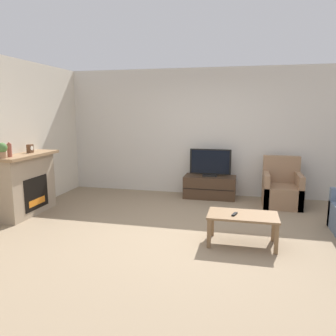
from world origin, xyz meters
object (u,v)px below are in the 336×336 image
tv (210,164)px  coffee_table (243,219)px  mantel_clock (30,149)px  mantel_vase_left (9,150)px  armchair (281,190)px  potted_plant (2,150)px  remote (235,214)px  tv_stand (210,187)px  fireplace (27,184)px

tv → coffee_table: 2.48m
mantel_clock → tv: bearing=29.7°
mantel_vase_left → armchair: size_ratio=0.25×
potted_plant → remote: (3.58, -0.01, -0.78)m
potted_plant → tv: (3.00, 2.39, -0.49)m
tv_stand → potted_plant: bearing=-141.4°
fireplace → armchair: size_ratio=1.39×
coffee_table → fireplace: bearing=172.0°
potted_plant → remote: bearing=-0.2°
fireplace → mantel_clock: mantel_clock is taller
fireplace → potted_plant: (0.02, -0.55, 0.67)m
mantel_vase_left → armchair: (4.40, 1.98, -0.89)m
potted_plant → tv_stand: 3.96m
potted_plant → coffee_table: size_ratio=0.26×
tv_stand → tv: tv is taller
mantel_clock → potted_plant: (-0.00, -0.68, 0.06)m
mantel_clock → fireplace: bearing=-97.7°
potted_plant → armchair: 4.98m
armchair → remote: 2.32m
tv_stand → remote: size_ratio=6.86×
tv → armchair: tv is taller
mantel_clock → tv: size_ratio=0.18×
mantel_clock → remote: (3.58, -0.70, -0.72)m
tv → coffee_table: tv is taller
mantel_vase_left → mantel_clock: size_ratio=1.58×
coffee_table → remote: 0.14m
mantel_clock → potted_plant: size_ratio=0.61×
tv → mantel_clock: bearing=-150.3°
coffee_table → remote: (-0.11, -0.05, 0.07)m
fireplace → remote: 3.64m
fireplace → coffee_table: 3.74m
potted_plant → armchair: bearing=26.0°
mantel_clock → tv: 3.48m
fireplace → mantel_vase_left: bearing=-87.5°
mantel_clock → tv_stand: 3.57m
fireplace → coffee_table: (3.70, -0.52, -0.18)m
coffee_table → tv_stand: bearing=106.3°
mantel_clock → remote: 3.71m
mantel_clock → tv_stand: mantel_clock is taller
fireplace → mantel_vase_left: (0.02, -0.39, 0.64)m
potted_plant → tv: potted_plant is taller
mantel_clock → remote: bearing=-11.0°
tv_stand → armchair: (1.41, -0.25, 0.07)m
mantel_clock → armchair: 4.72m
tv_stand → coffee_table: (0.69, -2.36, 0.14)m
fireplace → tv: fireplace is taller
mantel_clock → tv: mantel_clock is taller
fireplace → mantel_vase_left: mantel_vase_left is taller
armchair → potted_plant: bearing=-154.0°
tv_stand → coffee_table: bearing=-73.7°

